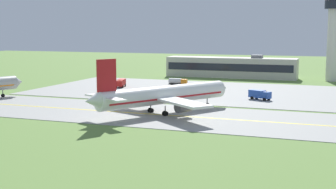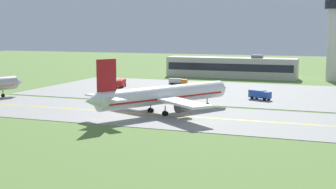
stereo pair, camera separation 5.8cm
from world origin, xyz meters
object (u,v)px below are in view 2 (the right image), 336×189
Objects in this scene: airplane_lead at (163,95)px; control_tower at (334,30)px; service_truck_fuel at (178,82)px; service_truck_pushback at (260,94)px; service_truck_baggage at (121,83)px.

airplane_lead is 1.16× the size of control_tower.
service_truck_pushback is at bearing -35.06° from service_truck_fuel.
service_truck_pushback is at bearing 59.12° from airplane_lead.
airplane_lead is 51.11m from service_truck_fuel.
control_tower is at bearing 72.99° from service_truck_pushback.
service_truck_pushback is at bearing -14.73° from service_truck_baggage.
service_truck_baggage is at bearing -151.37° from service_truck_fuel.
control_tower is (47.15, 34.02, 16.79)m from service_truck_fuel.
service_truck_pushback is (16.74, 28.00, -2.60)m from airplane_lead.
service_truck_pushback is 60.17m from control_tower.
service_truck_baggage is at bearing -145.93° from control_tower.
control_tower is at bearing 34.07° from service_truck_baggage.
service_truck_fuel is 0.20× the size of control_tower.
service_truck_fuel is at bearing 105.34° from airplane_lead.
service_truck_baggage is 1.03× the size of service_truck_fuel.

